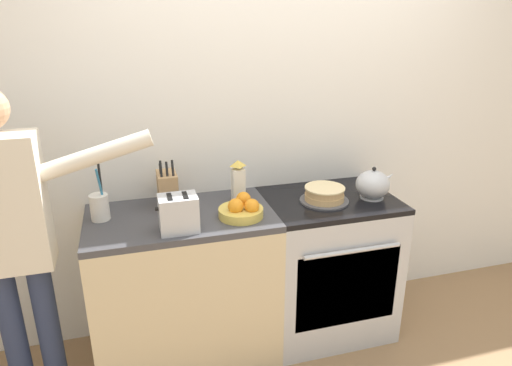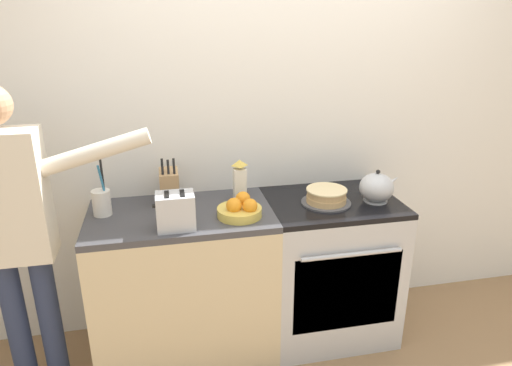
{
  "view_description": "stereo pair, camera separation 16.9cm",
  "coord_description": "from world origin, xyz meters",
  "px_view_note": "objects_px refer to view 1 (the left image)",
  "views": [
    {
      "loc": [
        -0.85,
        -1.96,
        1.89
      ],
      "look_at": [
        -0.21,
        0.26,
        1.03
      ],
      "focal_mm": 32.0,
      "sensor_mm": 36.0,
      "label": 1
    },
    {
      "loc": [
        -0.69,
        -2.0,
        1.89
      ],
      "look_at": [
        -0.21,
        0.26,
        1.03
      ],
      "focal_mm": 32.0,
      "sensor_mm": 36.0,
      "label": 2
    }
  ],
  "objects_px": {
    "stove_range": "(326,264)",
    "person_baker": "(13,230)",
    "fruit_bowl": "(242,209)",
    "knife_block": "(168,189)",
    "milk_carton": "(238,182)",
    "toaster": "(178,213)",
    "layer_cake": "(324,195)",
    "tea_kettle": "(373,185)",
    "utensil_crock": "(100,206)"
  },
  "relations": [
    {
      "from": "stove_range",
      "to": "milk_carton",
      "type": "distance_m",
      "value": 0.77
    },
    {
      "from": "layer_cake",
      "to": "knife_block",
      "type": "bearing_deg",
      "value": 168.32
    },
    {
      "from": "utensil_crock",
      "to": "fruit_bowl",
      "type": "height_order",
      "value": "utensil_crock"
    },
    {
      "from": "layer_cake",
      "to": "knife_block",
      "type": "xyz_separation_m",
      "value": [
        -0.86,
        0.18,
        0.06
      ]
    },
    {
      "from": "stove_range",
      "to": "tea_kettle",
      "type": "xyz_separation_m",
      "value": [
        0.24,
        -0.06,
        0.52
      ]
    },
    {
      "from": "stove_range",
      "to": "layer_cake",
      "type": "height_order",
      "value": "layer_cake"
    },
    {
      "from": "layer_cake",
      "to": "person_baker",
      "type": "height_order",
      "value": "person_baker"
    },
    {
      "from": "knife_block",
      "to": "utensil_crock",
      "type": "distance_m",
      "value": 0.37
    },
    {
      "from": "stove_range",
      "to": "fruit_bowl",
      "type": "distance_m",
      "value": 0.75
    },
    {
      "from": "stove_range",
      "to": "toaster",
      "type": "bearing_deg",
      "value": -168.45
    },
    {
      "from": "fruit_bowl",
      "to": "person_baker",
      "type": "height_order",
      "value": "person_baker"
    },
    {
      "from": "fruit_bowl",
      "to": "toaster",
      "type": "bearing_deg",
      "value": -167.11
    },
    {
      "from": "layer_cake",
      "to": "utensil_crock",
      "type": "distance_m",
      "value": 1.23
    },
    {
      "from": "layer_cake",
      "to": "utensil_crock",
      "type": "xyz_separation_m",
      "value": [
        -1.22,
        0.1,
        0.03
      ]
    },
    {
      "from": "person_baker",
      "to": "stove_range",
      "type": "bearing_deg",
      "value": -5.79
    },
    {
      "from": "utensil_crock",
      "to": "milk_carton",
      "type": "distance_m",
      "value": 0.75
    },
    {
      "from": "utensil_crock",
      "to": "toaster",
      "type": "height_order",
      "value": "utensil_crock"
    },
    {
      "from": "stove_range",
      "to": "toaster",
      "type": "height_order",
      "value": "toaster"
    },
    {
      "from": "knife_block",
      "to": "milk_carton",
      "type": "xyz_separation_m",
      "value": [
        0.39,
        -0.03,
        0.02
      ]
    },
    {
      "from": "milk_carton",
      "to": "person_baker",
      "type": "bearing_deg",
      "value": -168.45
    },
    {
      "from": "toaster",
      "to": "person_baker",
      "type": "xyz_separation_m",
      "value": [
        -0.75,
        0.06,
        -0.01
      ]
    },
    {
      "from": "stove_range",
      "to": "knife_block",
      "type": "height_order",
      "value": "knife_block"
    },
    {
      "from": "utensil_crock",
      "to": "fruit_bowl",
      "type": "distance_m",
      "value": 0.74
    },
    {
      "from": "knife_block",
      "to": "utensil_crock",
      "type": "xyz_separation_m",
      "value": [
        -0.36,
        -0.08,
        -0.02
      ]
    },
    {
      "from": "stove_range",
      "to": "fruit_bowl",
      "type": "xyz_separation_m",
      "value": [
        -0.56,
        -0.11,
        0.48
      ]
    },
    {
      "from": "layer_cake",
      "to": "tea_kettle",
      "type": "xyz_separation_m",
      "value": [
        0.29,
        -0.02,
        0.04
      ]
    },
    {
      "from": "toaster",
      "to": "utensil_crock",
      "type": "bearing_deg",
      "value": 147.0
    },
    {
      "from": "knife_block",
      "to": "fruit_bowl",
      "type": "height_order",
      "value": "knife_block"
    },
    {
      "from": "milk_carton",
      "to": "person_baker",
      "type": "distance_m",
      "value": 1.15
    },
    {
      "from": "tea_kettle",
      "to": "stove_range",
      "type": "bearing_deg",
      "value": 165.21
    },
    {
      "from": "fruit_bowl",
      "to": "milk_carton",
      "type": "distance_m",
      "value": 0.23
    },
    {
      "from": "tea_kettle",
      "to": "utensil_crock",
      "type": "height_order",
      "value": "utensil_crock"
    },
    {
      "from": "stove_range",
      "to": "person_baker",
      "type": "relative_size",
      "value": 0.55
    },
    {
      "from": "layer_cake",
      "to": "toaster",
      "type": "bearing_deg",
      "value": -170.15
    },
    {
      "from": "stove_range",
      "to": "toaster",
      "type": "distance_m",
      "value": 1.06
    },
    {
      "from": "knife_block",
      "to": "toaster",
      "type": "height_order",
      "value": "knife_block"
    },
    {
      "from": "knife_block",
      "to": "fruit_bowl",
      "type": "distance_m",
      "value": 0.44
    },
    {
      "from": "layer_cake",
      "to": "toaster",
      "type": "xyz_separation_m",
      "value": [
        -0.84,
        -0.15,
        0.05
      ]
    },
    {
      "from": "fruit_bowl",
      "to": "milk_carton",
      "type": "relative_size",
      "value": 0.97
    },
    {
      "from": "knife_block",
      "to": "utensil_crock",
      "type": "bearing_deg",
      "value": -167.33
    },
    {
      "from": "layer_cake",
      "to": "milk_carton",
      "type": "height_order",
      "value": "milk_carton"
    },
    {
      "from": "layer_cake",
      "to": "milk_carton",
      "type": "relative_size",
      "value": 1.14
    },
    {
      "from": "utensil_crock",
      "to": "person_baker",
      "type": "xyz_separation_m",
      "value": [
        -0.37,
        -0.18,
        0.0
      ]
    },
    {
      "from": "tea_kettle",
      "to": "knife_block",
      "type": "bearing_deg",
      "value": 170.01
    },
    {
      "from": "stove_range",
      "to": "milk_carton",
      "type": "xyz_separation_m",
      "value": [
        -0.53,
        0.11,
        0.56
      ]
    },
    {
      "from": "utensil_crock",
      "to": "toaster",
      "type": "relative_size",
      "value": 1.62
    },
    {
      "from": "person_baker",
      "to": "utensil_crock",
      "type": "bearing_deg",
      "value": 16.12
    },
    {
      "from": "toaster",
      "to": "milk_carton",
      "type": "relative_size",
      "value": 0.83
    },
    {
      "from": "stove_range",
      "to": "layer_cake",
      "type": "distance_m",
      "value": 0.49
    },
    {
      "from": "tea_kettle",
      "to": "knife_block",
      "type": "height_order",
      "value": "knife_block"
    }
  ]
}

